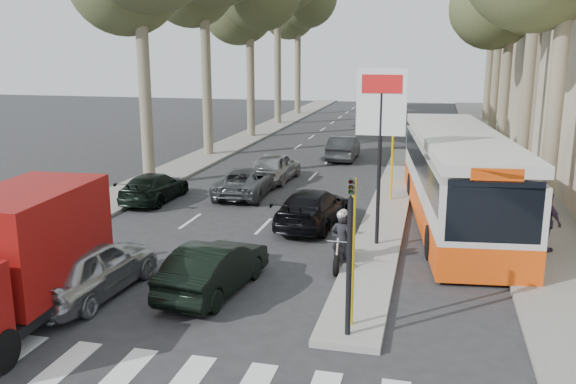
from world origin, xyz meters
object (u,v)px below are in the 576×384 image
city_bus (457,176)px  silver_hatchback (89,268)px  motorcycle (342,239)px  dark_hatchback (214,267)px  red_truck (16,256)px

city_bus → silver_hatchback: bearing=-142.0°
motorcycle → city_bus: bearing=59.0°
dark_hatchback → red_truck: size_ratio=0.70×
red_truck → motorcycle: bearing=36.5°
dark_hatchback → city_bus: city_bus is taller
dark_hatchback → motorcycle: size_ratio=2.02×
silver_hatchback → red_truck: size_ratio=0.76×
red_truck → motorcycle: (6.61, 5.52, -0.82)m
dark_hatchback → city_bus: size_ratio=0.31×
dark_hatchback → red_truck: bearing=43.3°
red_truck → city_bus: city_bus is taller
red_truck → silver_hatchback: bearing=64.7°
red_truck → city_bus: size_ratio=0.45×
silver_hatchback → motorcycle: (5.90, 3.76, 0.02)m
silver_hatchback → red_truck: red_truck is taller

